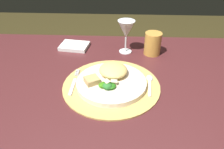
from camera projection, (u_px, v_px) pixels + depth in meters
dining_table at (105, 105)px, 0.94m from camera, size 1.46×0.87×0.73m
placemat at (111, 85)px, 0.84m from camera, size 0.37×0.37×0.01m
dinner_plate at (111, 83)px, 0.83m from camera, size 0.27×0.27×0.02m
pasta_serving at (113, 70)px, 0.85m from camera, size 0.14×0.15×0.04m
salad_greens at (107, 85)px, 0.79m from camera, size 0.08×0.06×0.03m
bread_piece at (92, 80)px, 0.81m from camera, size 0.07×0.07×0.02m
fork at (74, 83)px, 0.84m from camera, size 0.01×0.17×0.00m
spoon at (150, 81)px, 0.85m from camera, size 0.03×0.14×0.01m
napkin at (74, 46)px, 1.11m from camera, size 0.15×0.12×0.02m
wine_glass at (126, 30)px, 1.01m from camera, size 0.08×0.08×0.16m
amber_tumbler at (153, 44)px, 1.03m from camera, size 0.08×0.08×0.11m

